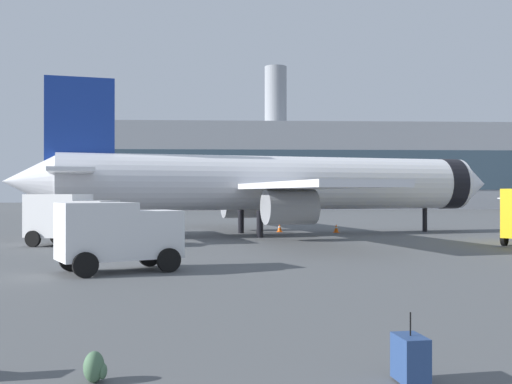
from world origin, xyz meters
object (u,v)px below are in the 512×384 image
Objects in this scene: service_truck at (71,217)px; safety_cone_mid at (280,228)px; traveller_backpack at (95,367)px; rolling_suitcase at (410,359)px; cargo_van at (118,233)px; safety_cone_far at (336,228)px; airplane_at_gate at (274,183)px.

safety_cone_mid is (12.73, 11.81, -1.28)m from service_truck.
safety_cone_mid is 1.39× the size of traveller_backpack.
rolling_suitcase is (11.63, -25.12, -1.22)m from service_truck.
cargo_van is 25.53m from safety_cone_far.
rolling_suitcase reaches higher than traveller_backpack.
service_truck is at bearing -147.20° from safety_cone_far.
airplane_at_gate is 4.63m from safety_cone_mid.
rolling_suitcase is at bearing -98.37° from safety_cone_far.
cargo_van is 24.66m from safety_cone_mid.
safety_cone_far is (12.22, 22.38, -1.13)m from cargo_van.
airplane_at_gate is 6.75× the size of service_truck.
rolling_suitcase reaches higher than safety_cone_mid.
cargo_van is 4.39× the size of rolling_suitcase.
airplane_at_gate is 52.95× the size of safety_cone_mid.
airplane_at_gate is 6.32m from safety_cone_far.
traveller_backpack is at bearing -81.21° from cargo_van.
safety_cone_far is 37.15m from traveller_backpack.
service_truck is at bearing -144.26° from airplane_at_gate.
rolling_suitcase is 4.87m from traveller_backpack.
safety_cone_mid is (8.03, 23.29, -1.12)m from cargo_van.
rolling_suitcase is at bearing -65.16° from service_truck.
airplane_at_gate reaches higher than service_truck.
cargo_van is at bearing -67.69° from service_truck.
rolling_suitcase is (-5.30, -36.03, 0.07)m from safety_cone_far.
cargo_van is 7.22× the size of safety_cone_mid.
cargo_van reaches higher than safety_cone_mid.
traveller_backpack is at bearing -105.87° from safety_cone_far.
cargo_van reaches higher than traveller_backpack.
airplane_at_gate reaches higher than rolling_suitcase.
airplane_at_gate is 33.96m from rolling_suitcase.
safety_cone_far is at bearing -12.19° from safety_cone_mid.
rolling_suitcase is 2.29× the size of traveller_backpack.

